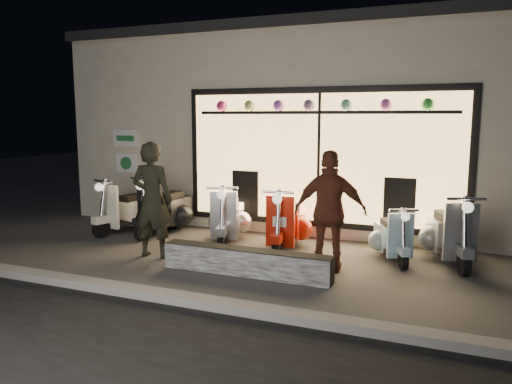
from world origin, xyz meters
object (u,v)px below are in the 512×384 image
Objects in this scene: graffiti_barrier at (246,262)px; scooter_silver at (229,218)px; scooter_red at (288,224)px; woman at (330,212)px; man at (152,200)px.

scooter_silver is (-1.15, 1.82, 0.23)m from graffiti_barrier.
scooter_silver is at bearing 170.11° from scooter_red.
woman is (1.09, 0.67, 0.72)m from graffiti_barrier.
scooter_red is 0.82× the size of woman.
woman reaches higher than graffiti_barrier.
graffiti_barrier is 1.76m from scooter_red.
scooter_silver is 0.78× the size of man.
woman is (2.23, -1.16, 0.49)m from scooter_silver.
man is at bearing -148.97° from scooter_red.
graffiti_barrier is 1.46m from woman.
scooter_red is at bearing -20.35° from scooter_silver.
scooter_silver is 2.56m from woman.
man is at bearing -4.44° from woman.
scooter_red reaches higher than graffiti_barrier.
woman is (1.03, -1.08, 0.49)m from scooter_red.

